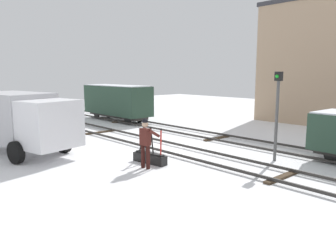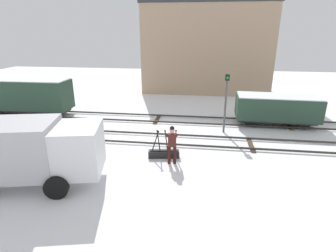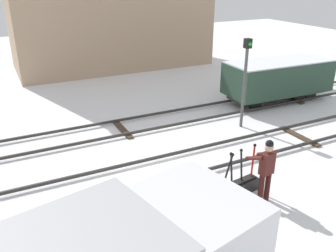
# 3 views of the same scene
# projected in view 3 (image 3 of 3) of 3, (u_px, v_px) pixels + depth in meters

# --- Properties ---
(ground_plane) EXTENTS (60.00, 60.00, 0.00)m
(ground_plane) POSITION_uv_depth(u_px,v_px,m) (161.00, 172.00, 11.53)
(ground_plane) COLOR white
(track_main_line) EXTENTS (44.00, 1.94, 0.18)m
(track_main_line) POSITION_uv_depth(u_px,v_px,m) (161.00, 169.00, 11.49)
(track_main_line) COLOR #2D2B28
(track_main_line) RESTS_ON ground_plane
(track_siding_near) EXTENTS (44.00, 1.94, 0.18)m
(track_siding_near) POSITION_uv_depth(u_px,v_px,m) (122.00, 127.00, 14.53)
(track_siding_near) COLOR #2D2B28
(track_siding_near) RESTS_ON ground_plane
(switch_lever_frame) EXTENTS (1.56, 0.57, 1.45)m
(switch_lever_frame) POSITION_uv_depth(u_px,v_px,m) (236.00, 187.00, 10.26)
(switch_lever_frame) COLOR black
(switch_lever_frame) RESTS_ON ground_plane
(rail_worker) EXTENTS (0.61, 0.72, 1.88)m
(rail_worker) POSITION_uv_depth(u_px,v_px,m) (266.00, 167.00, 9.66)
(rail_worker) COLOR #351511
(rail_worker) RESTS_ON ground_plane
(signal_post) EXTENTS (0.24, 0.32, 3.57)m
(signal_post) POSITION_uv_depth(u_px,v_px,m) (245.00, 74.00, 14.02)
(signal_post) COLOR #4C4C4C
(signal_post) RESTS_ON ground_plane
(freight_car_far_end) EXTENTS (5.21, 2.25, 2.00)m
(freight_car_far_end) POSITION_uv_depth(u_px,v_px,m) (278.00, 78.00, 17.34)
(freight_car_far_end) COLOR #2D2B28
(freight_car_far_end) RESTS_ON ground_plane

